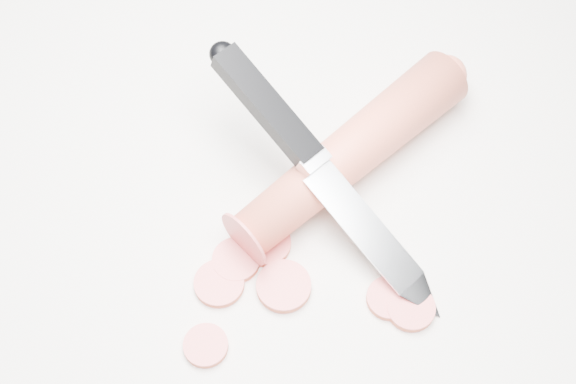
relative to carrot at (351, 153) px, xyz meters
The scene contains 10 objects.
ground 0.04m from the carrot, 71.15° to the right, with size 2.40×2.40×0.00m, color silver.
carrot is the anchor object (origin of this frame).
carrot_slice_0 0.11m from the carrot, 82.31° to the right, with size 0.04×0.04×0.01m, color #DB5150.
carrot_slice_1 0.09m from the carrot, 99.40° to the right, with size 0.03×0.03×0.01m, color #DB5150.
carrot_slice_2 0.13m from the carrot, 100.27° to the right, with size 0.03×0.03×0.01m, color #DB5150.
carrot_slice_3 0.11m from the carrot, 43.14° to the right, with size 0.03×0.03×0.01m, color #DB5150.
carrot_slice_4 0.12m from the carrot, 37.19° to the right, with size 0.03×0.03×0.01m, color #DB5150.
carrot_slice_5 0.11m from the carrot, 102.48° to the right, with size 0.03×0.03×0.01m, color #DB5150.
carrot_slice_6 0.17m from the carrot, 91.45° to the right, with size 0.03×0.03×0.01m, color #DB5150.
kitchen_knife 0.04m from the carrot, 86.24° to the right, with size 0.23×0.08×0.09m, color silver, non-canonical shape.
Camera 1 is at (0.12, -0.24, 0.50)m, focal length 50.00 mm.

